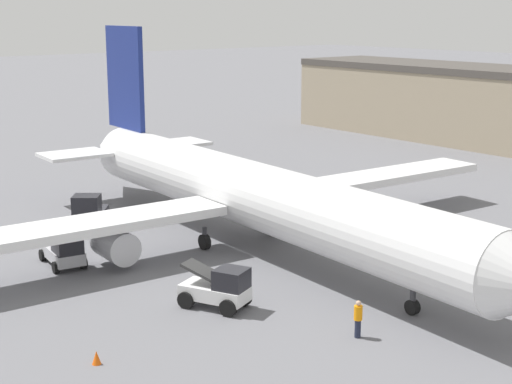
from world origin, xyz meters
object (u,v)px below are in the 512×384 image
object	(u,v)px
baggage_tug	(64,251)
airplane	(245,192)
belt_loader_truck	(219,288)
ground_crew_worker	(358,318)
pushback_tug	(89,213)
safety_cone_far	(96,358)

from	to	relation	value
baggage_tug	airplane	bearing A→B (deg)	81.57
baggage_tug	belt_loader_truck	size ratio (longest dim) A/B	1.07
ground_crew_worker	belt_loader_truck	bearing A→B (deg)	-140.99
baggage_tug	pushback_tug	bearing A→B (deg)	150.83
ground_crew_worker	baggage_tug	size ratio (longest dim) A/B	0.44
ground_crew_worker	baggage_tug	xyz separation A→B (m)	(-16.55, -5.47, -0.00)
baggage_tug	ground_crew_worker	bearing A→B (deg)	26.52
airplane	baggage_tug	size ratio (longest dim) A/B	11.05
baggage_tug	pushback_tug	size ratio (longest dim) A/B	1.03
airplane	ground_crew_worker	world-z (taller)	airplane
ground_crew_worker	pushback_tug	size ratio (longest dim) A/B	0.45
belt_loader_truck	safety_cone_far	bearing A→B (deg)	-100.48
airplane	baggage_tug	distance (m)	10.76
ground_crew_worker	baggage_tug	world-z (taller)	baggage_tug
airplane	safety_cone_far	xyz separation A→B (m)	(8.95, -14.41, -2.95)
safety_cone_far	pushback_tug	bearing A→B (deg)	153.61
belt_loader_truck	safety_cone_far	world-z (taller)	belt_loader_truck
airplane	safety_cone_far	bearing A→B (deg)	-54.73
ground_crew_worker	safety_cone_far	xyz separation A→B (m)	(-4.58, -9.82, -0.60)
belt_loader_truck	pushback_tug	distance (m)	16.15
baggage_tug	pushback_tug	xyz separation A→B (m)	(-5.91, 4.52, 0.17)
baggage_tug	belt_loader_truck	bearing A→B (deg)	24.17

